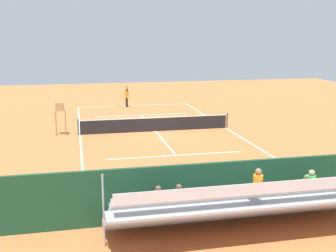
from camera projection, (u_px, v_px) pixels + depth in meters
ground_plane at (155, 131)px, 28.92m from camera, size 60.00×60.00×0.00m
court_line_markings at (155, 131)px, 28.95m from camera, size 10.10×22.20×0.01m
tennis_net at (155, 124)px, 28.81m from camera, size 10.30×0.10×1.07m
backdrop_wall at (227, 188)px, 15.33m from camera, size 18.00×0.16×2.00m
bleacher_stand at (243, 204)px, 14.08m from camera, size 9.06×2.40×2.48m
umpire_chair at (60, 115)px, 27.54m from camera, size 0.67×0.67×2.14m
courtside_bench at (302, 186)px, 16.83m from camera, size 1.80×0.40×0.93m
equipment_bag at (265, 200)px, 16.45m from camera, size 0.90×0.36×0.36m
tennis_player at (127, 96)px, 38.48m from camera, size 0.42×0.55×1.93m
tennis_racket at (116, 106)px, 39.11m from camera, size 0.59×0.37×0.03m
tennis_ball_near at (153, 112)px, 36.01m from camera, size 0.07×0.07×0.07m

